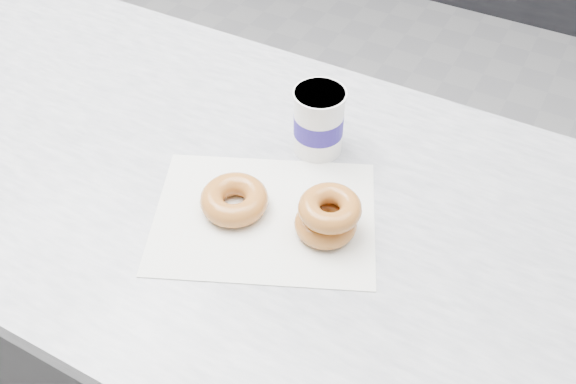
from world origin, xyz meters
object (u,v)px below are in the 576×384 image
at_px(counter, 118,271).
at_px(donut_single, 234,200).
at_px(coffee_cup, 319,121).
at_px(donut_stack, 328,216).

bearing_deg(counter, donut_single, -7.20).
height_order(counter, donut_single, donut_single).
bearing_deg(coffee_cup, counter, 174.17).
distance_m(counter, coffee_cup, 0.68).
bearing_deg(donut_stack, counter, 177.65).
xyz_separation_m(donut_single, coffee_cup, (0.05, 0.19, 0.04)).
xyz_separation_m(donut_stack, coffee_cup, (-0.10, 0.16, 0.03)).
distance_m(donut_stack, coffee_cup, 0.19).
relative_size(donut_single, donut_stack, 0.88).
relative_size(counter, coffee_cup, 25.80).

